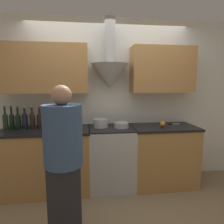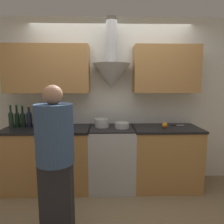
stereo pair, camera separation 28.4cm
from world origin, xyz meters
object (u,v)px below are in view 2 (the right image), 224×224
(wine_bottle_7, at_px, (56,118))
(person_foreground_left, at_px, (55,157))
(stove_range, at_px, (112,157))
(orange_fruit, at_px, (165,125))
(wine_bottle_5, at_px, (43,119))
(stock_pot, at_px, (102,123))
(wine_bottle_2, at_px, (23,119))
(mixing_bowl, at_px, (122,125))
(wine_bottle_3, at_px, (29,118))
(wine_bottle_4, at_px, (36,118))
(wine_bottle_0, at_px, (11,118))
(wine_bottle_1, at_px, (17,119))
(wine_bottle_6, at_px, (50,118))

(wine_bottle_7, bearing_deg, person_foreground_left, -76.86)
(stove_range, distance_m, orange_fruit, 0.93)
(wine_bottle_5, relative_size, stock_pot, 1.44)
(wine_bottle_2, relative_size, mixing_bowl, 1.53)
(stock_pot, bearing_deg, wine_bottle_3, 178.32)
(wine_bottle_3, relative_size, stock_pot, 1.51)
(stove_range, distance_m, wine_bottle_4, 1.29)
(orange_fruit, bearing_deg, stock_pot, 174.57)
(orange_fruit, bearing_deg, stove_range, 176.98)
(wine_bottle_5, bearing_deg, wine_bottle_3, -179.17)
(wine_bottle_0, distance_m, wine_bottle_5, 0.47)
(stove_range, height_order, wine_bottle_1, wine_bottle_1)
(wine_bottle_0, xyz_separation_m, person_foreground_left, (0.92, -1.06, -0.21))
(wine_bottle_0, relative_size, wine_bottle_7, 0.98)
(wine_bottle_6, bearing_deg, wine_bottle_5, 168.47)
(stove_range, height_order, wine_bottle_0, wine_bottle_0)
(wine_bottle_1, relative_size, wine_bottle_7, 0.98)
(wine_bottle_4, relative_size, mixing_bowl, 1.59)
(person_foreground_left, bearing_deg, wine_bottle_1, 127.92)
(wine_bottle_4, distance_m, wine_bottle_5, 0.10)
(stove_range, xyz_separation_m, wine_bottle_0, (-1.51, 0.06, 0.60))
(person_foreground_left, bearing_deg, wine_bottle_6, 108.06)
(wine_bottle_0, relative_size, wine_bottle_5, 1.07)
(wine_bottle_2, height_order, stock_pot, wine_bottle_2)
(wine_bottle_1, relative_size, orange_fruit, 4.15)
(wine_bottle_5, bearing_deg, mixing_bowl, -5.46)
(wine_bottle_1, bearing_deg, wine_bottle_6, -1.36)
(wine_bottle_3, bearing_deg, mixing_bowl, -4.54)
(wine_bottle_1, distance_m, mixing_bowl, 1.58)
(wine_bottle_3, bearing_deg, wine_bottle_0, -175.92)
(wine_bottle_6, distance_m, orange_fruit, 1.73)
(stove_range, xyz_separation_m, wine_bottle_5, (-1.04, 0.08, 0.59))
(wine_bottle_7, xyz_separation_m, mixing_bowl, (0.99, -0.10, -0.10))
(wine_bottle_2, bearing_deg, stock_pot, -1.16)
(wine_bottle_3, bearing_deg, wine_bottle_1, -177.81)
(wine_bottle_7, height_order, orange_fruit, wine_bottle_7)
(wine_bottle_5, xyz_separation_m, person_foreground_left, (0.45, -1.08, -0.20))
(wine_bottle_3, bearing_deg, stove_range, -3.65)
(wine_bottle_0, height_order, wine_bottle_4, wine_bottle_4)
(wine_bottle_0, height_order, mixing_bowl, wine_bottle_0)
(stove_range, height_order, person_foreground_left, person_foreground_left)
(wine_bottle_1, bearing_deg, wine_bottle_0, -171.92)
(wine_bottle_3, bearing_deg, wine_bottle_7, -1.02)
(wine_bottle_3, distance_m, wine_bottle_7, 0.41)
(wine_bottle_4, bearing_deg, wine_bottle_2, 179.40)
(orange_fruit, bearing_deg, wine_bottle_3, 176.59)
(wine_bottle_1, distance_m, wine_bottle_3, 0.18)
(stove_range, height_order, wine_bottle_4, wine_bottle_4)
(wine_bottle_3, bearing_deg, stock_pot, -1.68)
(wine_bottle_4, bearing_deg, wine_bottle_1, 179.35)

